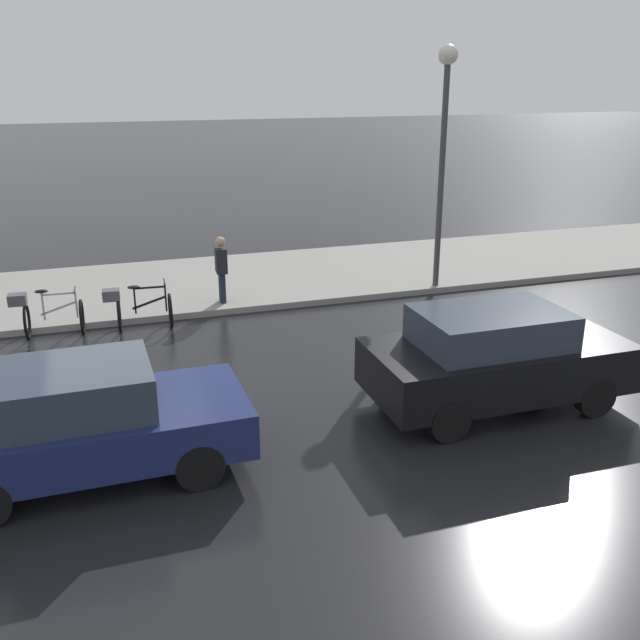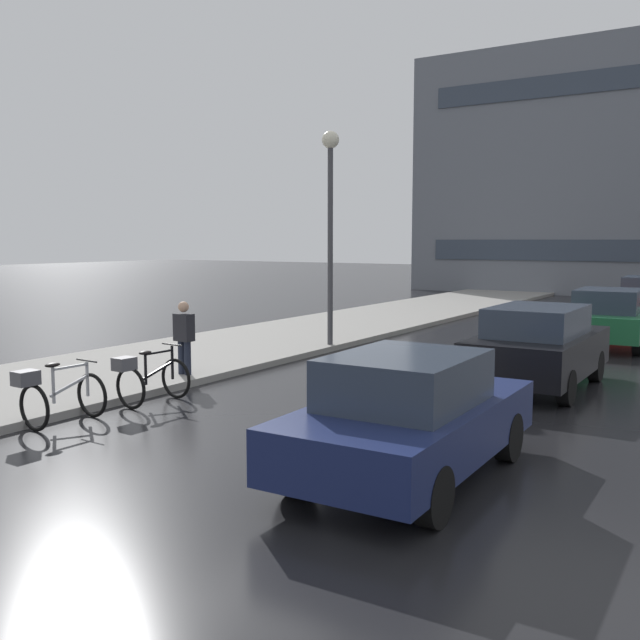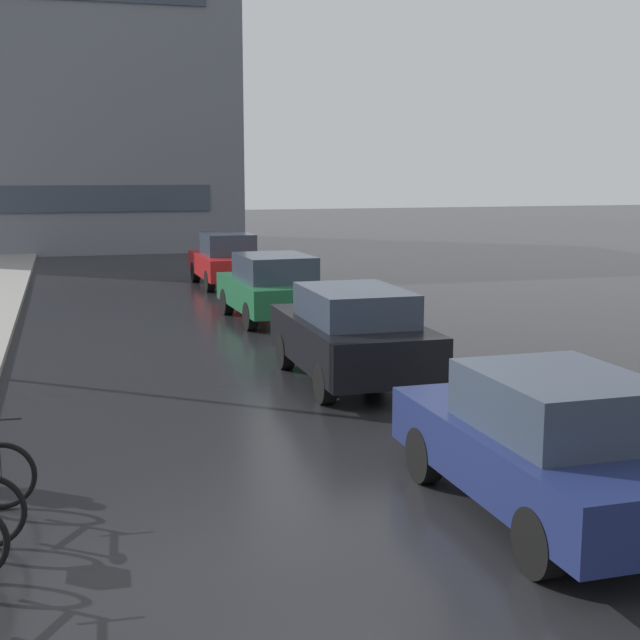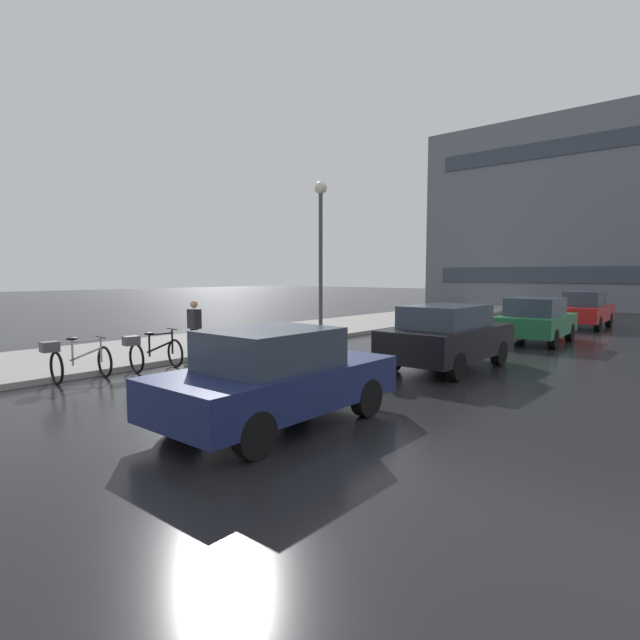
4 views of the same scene
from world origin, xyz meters
name	(u,v)px [view 3 (image 3 of 4)]	position (x,y,z in m)	size (l,w,h in m)	color
ground_plane	(317,514)	(0.00, 0.00, 0.00)	(140.00, 140.00, 0.00)	black
car_navy	(551,444)	(2.31, -0.68, 0.77)	(1.92, 4.12, 1.54)	navy
car_black	(352,334)	(2.16, 5.50, 0.83)	(1.90, 4.10, 1.61)	black
car_green	(273,287)	(2.29, 11.96, 0.80)	(2.09, 3.92, 1.57)	#1E6038
car_red	(227,260)	(2.33, 18.56, 0.80)	(1.84, 4.07, 1.63)	#AD1919
building_facade_main	(38,103)	(-3.36, 35.12, 6.55)	(16.95, 10.80, 13.09)	slate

